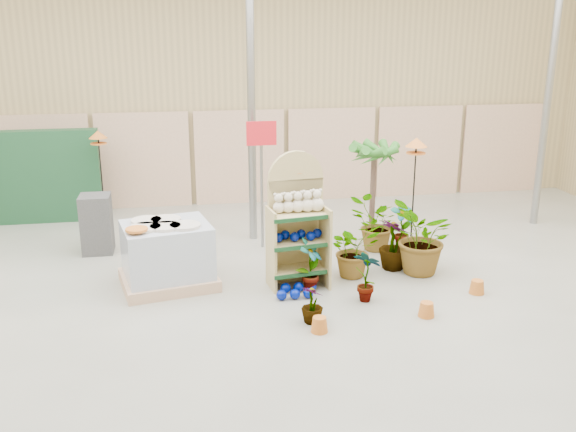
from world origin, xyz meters
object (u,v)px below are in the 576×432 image
Objects in this scene: display_shelf at (297,225)px; bird_table_front at (296,171)px; potted_plant_2 at (354,249)px; pallet_stack at (167,255)px.

display_shelf is 0.79m from bird_table_front.
display_shelf is 1.05m from potted_plant_2.
bird_table_front is 2.10× the size of potted_plant_2.
potted_plant_2 is (0.92, 0.14, -0.48)m from display_shelf.
display_shelf reaches higher than potted_plant_2.
bird_table_front is 1.53m from potted_plant_2.
pallet_stack is at bearing 164.65° from display_shelf.
display_shelf is at bearing -18.57° from pallet_stack.
bird_table_front is at bearing -11.84° from pallet_stack.
pallet_stack is 2.26m from bird_table_front.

